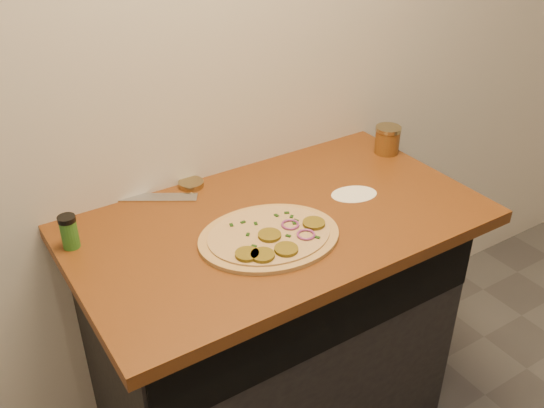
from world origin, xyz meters
TOP-DOWN VIEW (x-y plane):
  - cabinet at (0.00, 1.45)m, footprint 1.10×0.60m
  - countertop at (0.00, 1.42)m, footprint 1.20×0.70m
  - pizza at (-0.08, 1.33)m, footprint 0.45×0.45m
  - chefs_knife at (-0.33, 1.76)m, footprint 0.32×0.22m
  - mason_jar_lid at (-0.13, 1.72)m, footprint 0.10×0.10m
  - salsa_jar at (0.55, 1.57)m, footprint 0.09×0.09m
  - spice_shaker at (-0.55, 1.60)m, footprint 0.05×0.05m
  - flour_spill at (0.27, 1.40)m, footprint 0.18×0.18m

SIDE VIEW (x-z plane):
  - cabinet at x=0.00m, z-range 0.00..0.86m
  - countertop at x=0.00m, z-range 0.86..0.90m
  - flour_spill at x=0.27m, z-range 0.90..0.90m
  - chefs_knife at x=-0.33m, z-range 0.90..0.92m
  - mason_jar_lid at x=-0.13m, z-range 0.90..0.92m
  - pizza at x=-0.08m, z-range 0.90..0.92m
  - spice_shaker at x=-0.55m, z-range 0.90..1.00m
  - salsa_jar at x=0.55m, z-range 0.90..1.00m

